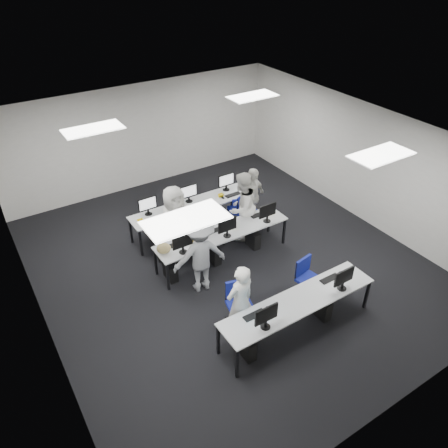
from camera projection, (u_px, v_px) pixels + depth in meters
room at (228, 207)px, 9.21m from camera, size 9.00×9.02×3.00m
ceiling_panels at (228, 141)px, 8.38m from camera, size 5.20×4.60×0.02m
desk_front at (299, 303)px, 7.99m from camera, size 3.20×0.70×0.73m
desk_mid at (223, 234)px, 9.81m from camera, size 3.20×0.70×0.73m
desk_back at (193, 206)px, 10.79m from camera, size 3.20×0.70×0.73m
equipment_front at (290, 320)px, 8.07m from camera, size 2.51×0.41×1.19m
equipment_mid at (216, 248)px, 9.89m from camera, size 2.91×0.41×1.19m
equipment_back at (199, 215)px, 11.07m from camera, size 2.91×0.41×1.19m
chair_0 at (240, 313)px, 8.31m from camera, size 0.57×0.60×0.94m
chair_1 at (308, 286)px, 8.94m from camera, size 0.52×0.56×0.91m
chair_2 at (169, 251)px, 9.95m from camera, size 0.48×0.51×0.89m
chair_3 at (212, 232)px, 10.54m from camera, size 0.50×0.54×0.94m
chair_4 at (249, 220)px, 10.95m from camera, size 0.64×0.66×0.98m
chair_5 at (166, 244)px, 10.11m from camera, size 0.61×0.64×0.98m
chair_6 at (200, 235)px, 10.49m from camera, size 0.48×0.51×0.82m
chair_7 at (238, 216)px, 11.12m from camera, size 0.58×0.61×0.93m
handbag at (164, 248)px, 9.07m from camera, size 0.35×0.30×0.25m
student_0 at (240, 302)px, 7.83m from camera, size 0.62×0.44×1.60m
student_1 at (242, 207)px, 10.39m from camera, size 1.04×0.93×1.76m
student_2 at (175, 223)px, 9.78m from camera, size 0.94×0.68×1.80m
student_3 at (251, 198)px, 10.88m from camera, size 1.02×0.66×1.61m
photographer at (200, 255)px, 8.86m from camera, size 1.21×0.81×1.75m
dslr_camera at (195, 211)px, 8.48m from camera, size 0.16×0.20×0.10m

